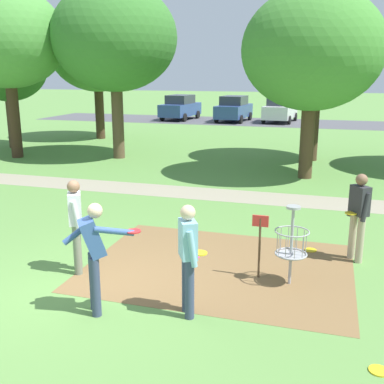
% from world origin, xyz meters
% --- Properties ---
extents(ground_plane, '(160.00, 160.00, 0.00)m').
position_xyz_m(ground_plane, '(0.00, 0.00, 0.00)').
color(ground_plane, '#5B8942').
extents(dirt_tee_pad, '(4.82, 3.66, 0.01)m').
position_xyz_m(dirt_tee_pad, '(1.95, 1.59, 0.00)').
color(dirt_tee_pad, brown).
rests_on(dirt_tee_pad, ground).
extents(disc_golf_basket, '(0.98, 0.58, 1.39)m').
position_xyz_m(disc_golf_basket, '(3.22, 1.24, 0.75)').
color(disc_golf_basket, '#9E9EA3').
rests_on(disc_golf_basket, ground).
extents(player_foreground_watching, '(0.45, 0.49, 1.71)m').
position_xyz_m(player_foreground_watching, '(-0.45, 0.64, 0.97)').
color(player_foreground_watching, slate).
rests_on(player_foreground_watching, ground).
extents(player_throwing, '(0.45, 0.49, 1.71)m').
position_xyz_m(player_throwing, '(1.92, -0.27, 0.97)').
color(player_throwing, '#384260').
rests_on(player_throwing, ground).
extents(player_waiting_left, '(0.45, 0.47, 1.71)m').
position_xyz_m(player_waiting_left, '(4.39, 2.63, 0.97)').
color(player_waiting_left, tan).
rests_on(player_waiting_left, ground).
extents(player_waiting_right, '(1.14, 0.56, 1.71)m').
position_xyz_m(player_waiting_right, '(0.57, -0.60, 0.99)').
color(player_waiting_right, '#384260').
rests_on(player_waiting_right, ground).
extents(frisbee_near_basket, '(0.24, 0.24, 0.02)m').
position_xyz_m(frisbee_near_basket, '(4.55, -0.94, 0.01)').
color(frisbee_near_basket, gold).
rests_on(frisbee_near_basket, ground).
extents(frisbee_by_tee, '(0.24, 0.24, 0.02)m').
position_xyz_m(frisbee_by_tee, '(1.36, 1.90, 0.01)').
color(frisbee_by_tee, '#E53D99').
rests_on(frisbee_by_tee, ground).
extents(frisbee_mid_grass, '(0.24, 0.24, 0.02)m').
position_xyz_m(frisbee_mid_grass, '(3.56, 2.91, 0.01)').
color(frisbee_mid_grass, gold).
rests_on(frisbee_mid_grass, ground).
extents(tree_near_left, '(4.59, 4.59, 6.17)m').
position_xyz_m(tree_near_left, '(3.03, 9.80, 4.21)').
color(tree_near_left, '#4C3823').
rests_on(tree_near_left, ground).
extents(tree_near_right, '(4.91, 4.91, 6.67)m').
position_xyz_m(tree_near_right, '(-8.25, 16.62, 4.57)').
color(tree_near_right, '#422D1E').
rests_on(tree_near_right, ground).
extents(tree_mid_left, '(3.64, 3.64, 5.27)m').
position_xyz_m(tree_mid_left, '(-10.83, 12.64, 3.70)').
color(tree_mid_left, '#4C3823').
rests_on(tree_mid_left, ground).
extents(tree_mid_right, '(5.00, 5.00, 6.98)m').
position_xyz_m(tree_mid_right, '(-4.74, 11.49, 4.83)').
color(tree_mid_right, brown).
rests_on(tree_mid_right, ground).
extents(tree_far_left, '(4.71, 4.71, 6.87)m').
position_xyz_m(tree_far_left, '(-8.97, 10.40, 4.84)').
color(tree_far_left, '#422D1E').
rests_on(tree_far_left, ground).
extents(tree_far_center, '(4.47, 4.47, 6.33)m').
position_xyz_m(tree_far_center, '(3.07, 13.24, 4.41)').
color(tree_far_center, '#4C3823').
rests_on(tree_far_center, ground).
extents(parking_lot_strip, '(36.00, 6.00, 0.01)m').
position_xyz_m(parking_lot_strip, '(0.00, 27.68, 0.00)').
color(parking_lot_strip, '#4C4C51').
rests_on(parking_lot_strip, ground).
extents(parked_car_leftmost, '(2.29, 4.36, 1.84)m').
position_xyz_m(parked_car_leftmost, '(-7.30, 27.76, 0.92)').
color(parked_car_leftmost, '#2D4784').
rests_on(parked_car_leftmost, ground).
extents(parked_car_center_left, '(2.22, 4.32, 1.84)m').
position_xyz_m(parked_car_center_left, '(-3.12, 27.54, 0.92)').
color(parked_car_center_left, '#2D4784').
rests_on(parked_car_center_left, ground).
extents(parked_car_center_right, '(2.24, 4.34, 1.84)m').
position_xyz_m(parked_car_center_right, '(0.18, 28.02, 0.92)').
color(parked_car_center_right, silver).
rests_on(parked_car_center_right, ground).
extents(gravel_path, '(40.00, 1.41, 0.00)m').
position_xyz_m(gravel_path, '(0.00, 6.71, 0.00)').
color(gravel_path, gray).
rests_on(gravel_path, ground).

